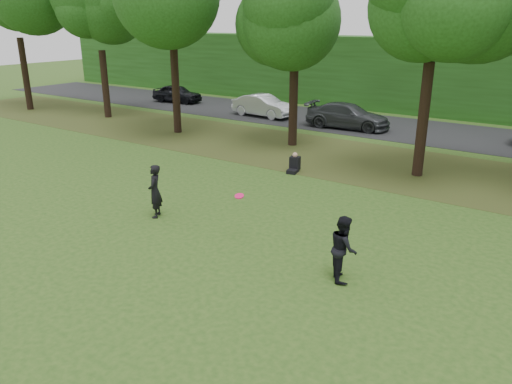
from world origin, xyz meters
TOP-DOWN VIEW (x-y plane):
  - ground at (0.00, 0.00)m, footprint 120.00×120.00m
  - leaf_litter at (0.00, 13.00)m, footprint 60.00×7.00m
  - street at (0.00, 21.00)m, footprint 70.00×7.00m
  - far_hedge at (0.00, 27.00)m, footprint 70.00×3.00m
  - player_left at (-1.67, 2.81)m, footprint 0.70×0.77m
  - player_right at (5.20, 2.47)m, footprint 0.99×1.04m
  - parked_cars at (1.33, 19.99)m, footprint 36.48×4.01m
  - frisbee at (1.73, 2.84)m, footprint 0.38×0.37m
  - seated_person at (-0.50, 9.82)m, footprint 0.55×0.80m

SIDE VIEW (x-z plane):
  - ground at x=0.00m, z-range 0.00..0.00m
  - leaf_litter at x=0.00m, z-range 0.00..0.01m
  - street at x=0.00m, z-range 0.00..0.02m
  - seated_person at x=-0.50m, z-range -0.10..0.73m
  - parked_cars at x=1.33m, z-range -0.02..1.51m
  - player_right at x=5.20m, z-range 0.00..1.69m
  - player_left at x=-1.67m, z-range 0.00..1.77m
  - frisbee at x=1.73m, z-range 1.34..1.46m
  - far_hedge at x=0.00m, z-range 0.00..5.00m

